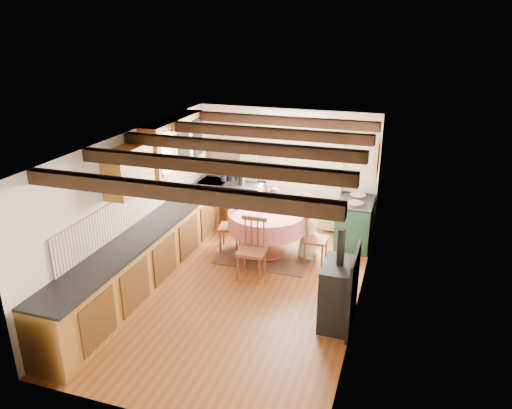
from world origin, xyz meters
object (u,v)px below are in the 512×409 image
(dining_table, at_px, (267,234))
(chair_left, at_px, (230,225))
(child_right, at_px, (308,228))
(child_far, at_px, (274,214))
(chair_right, at_px, (316,238))
(aga_range, at_px, (355,222))
(cast_iron_stove, at_px, (339,278))
(cup, at_px, (264,208))
(chair_near, at_px, (251,249))

(dining_table, distance_m, chair_left, 0.72)
(child_right, bearing_deg, child_far, 65.76)
(chair_right, distance_m, aga_range, 1.09)
(child_right, bearing_deg, aga_range, -34.36)
(chair_right, bearing_deg, child_far, 56.79)
(child_far, bearing_deg, aga_range, -169.45)
(cast_iron_stove, bearing_deg, cup, 132.20)
(dining_table, height_order, child_far, child_far)
(dining_table, xyz_separation_m, chair_right, (0.90, -0.01, 0.05))
(aga_range, xyz_separation_m, child_far, (-1.49, -0.27, 0.09))
(chair_near, height_order, chair_left, chair_near)
(chair_near, height_order, child_right, child_right)
(child_far, bearing_deg, chair_near, 92.56)
(chair_near, relative_size, child_far, 0.96)
(child_far, xyz_separation_m, child_right, (0.77, -0.50, 0.01))
(chair_right, xyz_separation_m, cast_iron_stove, (0.65, -1.72, 0.25))
(dining_table, relative_size, chair_near, 1.33)
(aga_range, relative_size, child_right, 0.89)
(chair_near, bearing_deg, chair_right, 42.54)
(cast_iron_stove, height_order, child_right, cast_iron_stove)
(chair_left, distance_m, aga_range, 2.33)
(chair_right, relative_size, aga_range, 0.96)
(dining_table, relative_size, chair_right, 1.47)
(cast_iron_stove, relative_size, child_far, 1.35)
(chair_right, height_order, aga_range, chair_right)
(dining_table, height_order, aga_range, aga_range)
(cast_iron_stove, xyz_separation_m, child_far, (-1.60, 2.39, -0.19))
(chair_left, height_order, child_right, child_right)
(child_far, bearing_deg, chair_right, 145.00)
(cup, bearing_deg, child_far, 88.31)
(dining_table, xyz_separation_m, child_far, (-0.05, 0.66, 0.12))
(cast_iron_stove, distance_m, cup, 2.41)
(dining_table, height_order, cast_iron_stove, cast_iron_stove)
(chair_near, bearing_deg, child_right, 54.12)
(aga_range, distance_m, child_far, 1.52)
(chair_right, bearing_deg, cup, 88.39)
(dining_table, bearing_deg, cast_iron_stove, -48.32)
(child_far, distance_m, cup, 0.70)
(child_far, bearing_deg, child_right, 147.21)
(chair_near, bearing_deg, chair_left, 126.40)
(chair_left, distance_m, cast_iron_stove, 2.87)
(chair_near, bearing_deg, dining_table, 88.57)
(cast_iron_stove, relative_size, cup, 15.91)
(chair_near, distance_m, cup, 1.00)
(chair_left, height_order, child_far, child_far)
(chair_left, xyz_separation_m, cup, (0.64, 0.02, 0.40))
(dining_table, relative_size, child_right, 1.26)
(aga_range, height_order, child_far, child_far)
(dining_table, relative_size, cast_iron_stove, 0.95)
(chair_left, xyz_separation_m, cast_iron_stove, (2.26, -1.76, 0.25))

